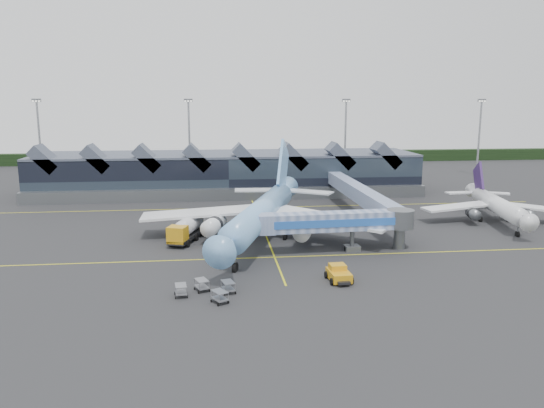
{
  "coord_description": "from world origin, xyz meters",
  "views": [
    {
      "loc": [
        -8.33,
        -79.87,
        21.76
      ],
      "look_at": [
        1.17,
        5.87,
        5.0
      ],
      "focal_mm": 35.0,
      "sensor_mm": 36.0,
      "label": 1
    }
  ],
  "objects": [
    {
      "name": "tree_line_far",
      "position": [
        0.0,
        110.0,
        2.0
      ],
      "size": [
        260.0,
        4.0,
        4.0
      ],
      "primitive_type": "cube",
      "color": "black",
      "rests_on": "ground"
    },
    {
      "name": "taxi_stripes",
      "position": [
        0.0,
        10.0,
        0.01
      ],
      "size": [
        120.0,
        60.0,
        0.01
      ],
      "color": "yellow",
      "rests_on": "ground"
    },
    {
      "name": "terminal",
      "position": [
        -5.07,
        47.35,
        4.88
      ],
      "size": [
        90.0,
        22.25,
        12.52
      ],
      "color": "black",
      "rests_on": "ground"
    },
    {
      "name": "fuel_truck",
      "position": [
        -12.71,
        2.68,
        2.06
      ],
      "size": [
        5.62,
        10.9,
        3.67
      ],
      "rotation": [
        0.0,
        0.0,
        -0.3
      ],
      "color": "black",
      "rests_on": "ground"
    },
    {
      "name": "pushback_tug",
      "position": [
        6.7,
        -18.85,
        0.87
      ],
      "size": [
        3.0,
        4.53,
        1.94
      ],
      "rotation": [
        0.0,
        0.0,
        0.06
      ],
      "color": "orange",
      "rests_on": "ground"
    },
    {
      "name": "main_airliner",
      "position": [
        -0.52,
        2.86,
        4.48
      ],
      "size": [
        39.29,
        46.28,
        15.23
      ],
      "rotation": [
        0.0,
        0.0,
        -0.31
      ],
      "color": "#73B0E8",
      "rests_on": "ground"
    },
    {
      "name": "baggage_carts",
      "position": [
        -9.31,
        -22.16,
        0.76
      ],
      "size": [
        6.93,
        6.3,
        1.36
      ],
      "rotation": [
        0.0,
        0.0,
        0.27
      ],
      "color": "gray",
      "rests_on": "ground"
    },
    {
      "name": "jet_bridge",
      "position": [
        10.82,
        -6.09,
        4.37
      ],
      "size": [
        23.47,
        4.67,
        6.07
      ],
      "rotation": [
        0.0,
        0.0,
        0.06
      ],
      "color": "#667CAA",
      "rests_on": "ground"
    },
    {
      "name": "regional_jet",
      "position": [
        42.82,
        10.05,
        3.23
      ],
      "size": [
        26.78,
        29.58,
        10.18
      ],
      "rotation": [
        0.0,
        0.0,
        -0.18
      ],
      "color": "white",
      "rests_on": "ground"
    },
    {
      "name": "light_masts",
      "position": [
        21.0,
        62.8,
        12.49
      ],
      "size": [
        132.4,
        42.56,
        22.45
      ],
      "color": "gray",
      "rests_on": "ground"
    },
    {
      "name": "ground",
      "position": [
        0.0,
        0.0,
        0.0
      ],
      "size": [
        260.0,
        260.0,
        0.0
      ],
      "primitive_type": "plane",
      "color": "#262729",
      "rests_on": "ground"
    }
  ]
}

